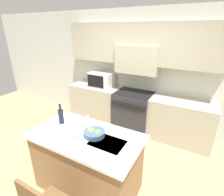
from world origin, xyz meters
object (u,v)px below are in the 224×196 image
at_px(wine_bottle, 61,116).
at_px(microwave, 101,80).
at_px(wine_glass_far, 88,118).
at_px(range_stove, 133,111).
at_px(fruit_bowl, 94,133).
at_px(wine_glass_near, 74,130).

bearing_deg(wine_bottle, microwave, 103.84).
bearing_deg(wine_glass_far, wine_bottle, -159.58).
bearing_deg(range_stove, wine_glass_far, -91.50).
distance_m(microwave, fruit_bowl, 2.17).
relative_size(wine_bottle, wine_glass_far, 1.69).
distance_m(wine_glass_near, wine_glass_far, 0.35).
height_order(wine_bottle, wine_glass_near, wine_bottle).
bearing_deg(wine_glass_near, wine_glass_far, 95.24).
height_order(range_stove, wine_bottle, wine_bottle).
bearing_deg(fruit_bowl, range_stove, 95.70).
bearing_deg(wine_glass_far, wine_glass_near, -84.76).
relative_size(wine_glass_near, fruit_bowl, 0.65).
distance_m(range_stove, wine_bottle, 1.97).
distance_m(wine_glass_far, fruit_bowl, 0.30).
distance_m(microwave, wine_bottle, 1.90).
bearing_deg(wine_bottle, wine_glass_far, 20.42).
bearing_deg(wine_glass_near, fruit_bowl, 40.91).
relative_size(microwave, wine_glass_far, 3.07).
height_order(range_stove, wine_glass_near, wine_glass_near).
xyz_separation_m(range_stove, wine_glass_far, (-0.04, -1.68, 0.60)).
height_order(wine_glass_far, fruit_bowl, wine_glass_far).
relative_size(wine_glass_far, fruit_bowl, 0.65).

